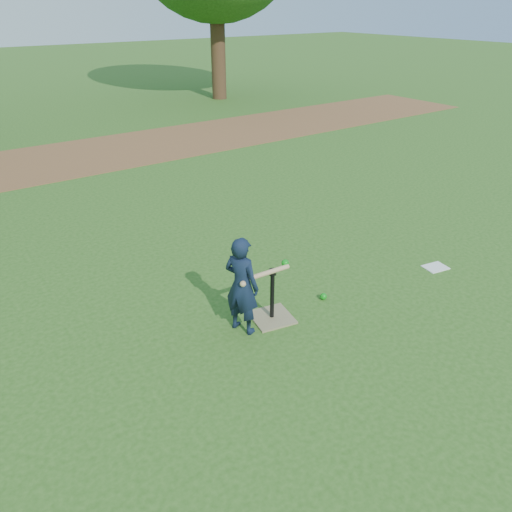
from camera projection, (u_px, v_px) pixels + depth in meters
ground at (293, 302)px, 5.81m from camera, size 80.00×80.00×0.00m
dirt_strip at (81, 156)px, 11.22m from camera, size 24.00×3.00×0.01m
child at (242, 286)px, 5.09m from camera, size 0.38×0.46×1.08m
wiffle_ball_ground at (323, 296)px, 5.85m from camera, size 0.08×0.08×0.08m
clipboard at (435, 267)px, 6.56m from camera, size 0.34×0.28×0.01m
batting_tee at (272, 310)px, 5.47m from camera, size 0.51×0.51×0.61m
swing_action at (267, 272)px, 5.18m from camera, size 0.66×0.14×0.10m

